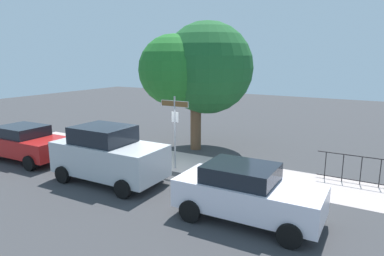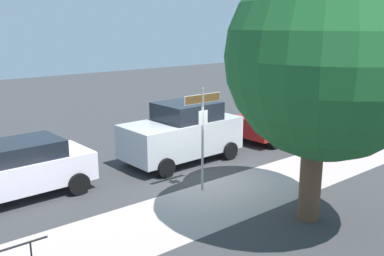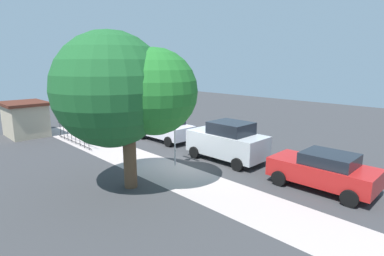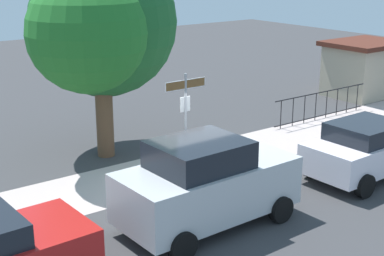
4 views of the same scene
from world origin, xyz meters
The scene contains 7 objects.
ground_plane centered at (0.00, 0.00, 0.00)m, with size 60.00×60.00×0.00m, color #38383A.
sidewalk_strip centered at (2.00, 1.30, 0.00)m, with size 24.00×2.60×0.00m, color #B3A29E.
street_sign centered at (0.40, 0.40, 2.10)m, with size 1.30×0.07×3.03m.
shade_tree centered at (-0.22, 3.83, 4.01)m, with size 5.14×5.20×6.33m.
car_red centered at (-6.04, -2.03, 0.81)m, with size 4.17×2.17×1.56m.
car_silver centered at (-0.88, -2.15, 1.04)m, with size 4.28×2.21×2.10m.
car_white centered at (4.71, -2.46, 0.83)m, with size 4.13×2.07×1.62m.
Camera 2 is at (8.22, 9.42, 4.78)m, focal length 40.44 mm.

